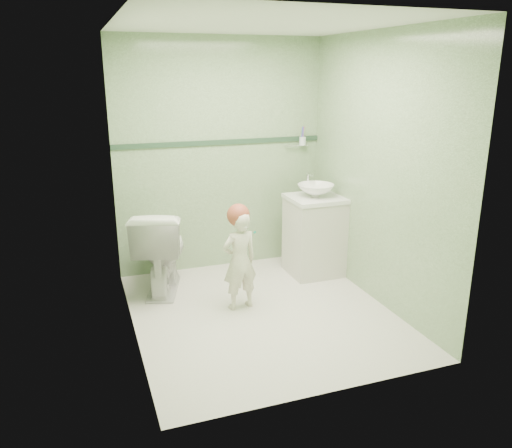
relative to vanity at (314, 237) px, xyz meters
name	(u,v)px	position (x,y,z in m)	size (l,w,h in m)	color
ground	(262,313)	(-0.84, -0.70, -0.40)	(2.50, 2.50, 0.00)	white
room_shell	(262,180)	(-0.84, -0.70, 0.80)	(2.50, 2.54, 2.40)	gray
trim_stripe	(221,142)	(-0.84, 0.54, 0.95)	(2.20, 0.02, 0.05)	#274330
vanity	(314,237)	(0.00, 0.00, 0.00)	(0.52, 0.50, 0.80)	beige
counter	(315,198)	(0.00, 0.00, 0.41)	(0.54, 0.52, 0.04)	white
basin	(316,190)	(0.00, 0.00, 0.49)	(0.37, 0.37, 0.13)	white
faucet	(308,179)	(0.00, 0.19, 0.57)	(0.03, 0.13, 0.18)	silver
cup_holder	(302,141)	(0.05, 0.48, 0.93)	(0.26, 0.07, 0.21)	silver
toilet	(161,250)	(-1.58, 0.10, 0.01)	(0.46, 0.81, 0.83)	white
toddler	(240,261)	(-0.99, -0.53, 0.05)	(0.33, 0.22, 0.90)	beige
hair_cap	(238,215)	(-0.99, -0.51, 0.46)	(0.20, 0.20, 0.20)	#9E4630
teal_toothbrush	(254,232)	(-0.89, -0.64, 0.34)	(0.11, 0.14, 0.08)	#07836E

